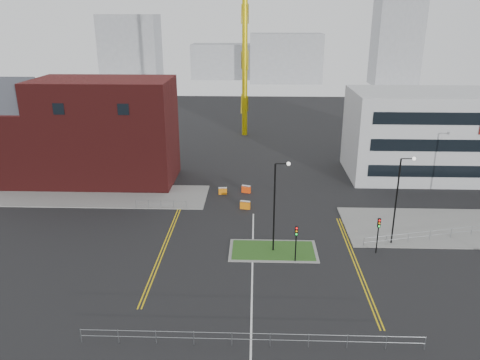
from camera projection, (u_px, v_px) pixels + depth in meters
name	position (u px, v px, depth m)	size (l,w,h in m)	color
ground	(252.00, 297.00, 38.37)	(200.00, 200.00, 0.00)	black
pavement_left	(97.00, 196.00, 59.72)	(28.00, 8.00, 0.12)	slate
pavement_right	(455.00, 227.00, 50.82)	(24.00, 10.00, 0.12)	slate
island_kerb	(273.00, 251.00, 45.83)	(8.60, 4.60, 0.08)	slate
grass_island	(273.00, 250.00, 45.82)	(8.00, 4.00, 0.12)	#2A4D19
brick_building	(85.00, 132.00, 63.20)	(24.20, 10.07, 14.24)	#481212
office_block	(440.00, 134.00, 65.63)	(25.00, 12.20, 12.00)	#B1B3B6
streetlamp_island	(277.00, 200.00, 44.02)	(1.46, 0.36, 9.18)	black
streetlamp_right_near	(399.00, 194.00, 45.52)	(1.46, 0.36, 9.18)	black
traffic_light_island	(296.00, 237.00, 43.02)	(0.28, 0.33, 3.65)	black
traffic_light_right	(378.00, 229.00, 44.64)	(0.28, 0.33, 3.65)	black
railing_front	(251.00, 337.00, 32.46)	(24.05, 0.05, 1.10)	gray
railing_left	(161.00, 203.00, 55.44)	(6.05, 0.05, 1.10)	gray
railing_right	(451.00, 231.00, 48.27)	(19.05, 5.05, 1.10)	gray
centre_line	(252.00, 284.00, 40.25)	(0.15, 30.00, 0.01)	silver
yellow_left_a	(165.00, 240.00, 48.08)	(0.12, 24.00, 0.01)	gold
yellow_left_b	(168.00, 240.00, 48.07)	(0.12, 24.00, 0.01)	gold
yellow_right_a	(354.00, 262.00, 43.71)	(0.12, 20.00, 0.01)	gold
yellow_right_b	(357.00, 263.00, 43.70)	(0.12, 20.00, 0.01)	gold
skyline_a	(131.00, 51.00, 149.03)	(18.00, 12.00, 22.00)	gray
skyline_b	(286.00, 58.00, 157.82)	(24.00, 12.00, 16.00)	gray
skyline_c	(396.00, 41.00, 149.96)	(14.00, 12.00, 28.00)	gray
skyline_d	(234.00, 61.00, 168.49)	(30.00, 12.00, 12.00)	gray
barrier_left	(246.00, 189.00, 60.71)	(1.21, 0.73, 0.97)	#FF450E
barrier_mid	(223.00, 191.00, 60.18)	(1.10, 0.44, 0.90)	orange
barrier_right	(245.00, 205.00, 55.63)	(1.24, 0.66, 0.99)	orange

